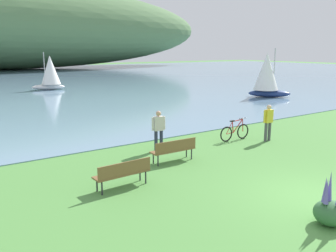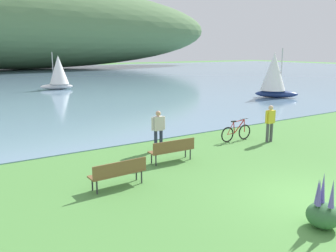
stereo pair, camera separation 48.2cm
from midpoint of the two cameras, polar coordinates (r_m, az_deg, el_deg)
ground_plane at (r=11.11m, az=23.54°, el=-11.00°), size 200.00×200.00×0.00m
bay_water at (r=54.62m, az=-23.56°, el=6.85°), size 180.00×80.00×0.04m
distant_hillside at (r=83.84m, az=-22.37°, el=14.70°), size 94.41×28.00×18.08m
park_bench_near_camera at (r=13.38m, az=1.74°, el=-3.69°), size 1.81×0.53×0.88m
park_bench_further_along at (r=11.02m, az=-6.73°, el=-7.31°), size 1.82×0.55×0.88m
bicycle_leaning_near_bench at (r=16.87m, az=11.74°, el=-1.02°), size 1.77×0.12×1.01m
person_at_shoreline at (r=14.76m, az=-0.63°, el=-0.34°), size 0.60×0.29×1.71m
person_on_the_grass at (r=16.93m, az=16.91°, el=0.76°), size 0.61×0.24×1.71m
echium_bush_closest_to_camera at (r=9.54m, az=25.09°, el=-12.54°), size 0.79×0.79×1.36m
sailboat_nearest_to_shore at (r=39.39m, az=-16.91°, el=8.34°), size 3.44×2.41×3.89m
sailboat_mid_bay at (r=32.56m, az=17.13°, el=7.92°), size 3.40×3.41×4.26m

